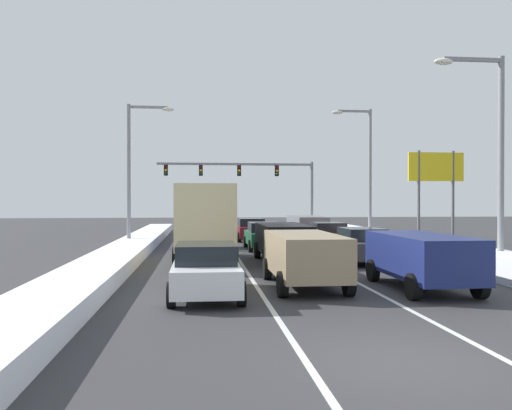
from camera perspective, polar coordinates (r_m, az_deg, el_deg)
The scene contains 22 objects.
ground_plane at distance 24.43m, azimuth 2.19°, elevation -5.90°, with size 120.00×120.00×0.00m, color #333335.
lane_stripe_between_right_lane_and_center_lane at distance 28.50m, azimuth 4.47°, elevation -4.97°, with size 0.14×42.52×0.01m, color silver.
lane_stripe_between_center_lane_and_left_lane at distance 28.08m, azimuth -2.39°, elevation -5.05°, with size 0.14×42.52×0.01m, color silver.
snow_bank_right_shoulder at distance 29.88m, azimuth 14.54°, elevation -3.89°, with size 1.67×42.52×0.88m, color white.
snow_bank_left_shoulder at distance 28.22m, azimuth -13.23°, elevation -4.47°, with size 2.01×42.52×0.56m, color white.
suv_navy_right_lane_nearest at distance 17.04m, azimuth 17.34°, elevation -5.27°, with size 2.16×4.90×1.67m.
sedan_charcoal_right_lane_second at distance 23.80m, azimuth 11.22°, elevation -4.23°, with size 2.00×4.50×1.51m.
sedan_red_right_lane_third at distance 29.56m, azimuth 7.63°, elevation -3.30°, with size 2.00×4.50×1.51m.
suv_gray_right_lane_fourth at distance 35.44m, azimuth 5.50°, elevation -2.26°, with size 2.16×4.90×1.67m.
suv_tan_center_lane_nearest at distance 16.76m, azimuth 5.20°, elevation -5.34°, with size 2.16×4.90×1.67m.
suv_black_center_lane_second at distance 23.43m, azimuth 2.91°, elevation -3.67°, with size 2.16×4.90×1.67m.
sedan_green_center_lane_third at distance 29.42m, azimuth 0.86°, elevation -3.31°, with size 2.00×4.50×1.51m.
sedan_maroon_center_lane_fourth at distance 35.93m, azimuth -0.56°, elevation -2.62°, with size 2.00×4.50×1.51m.
sedan_white_left_lane_nearest at distance 15.17m, azimuth -5.41°, elevation -6.92°, with size 2.00×4.50×1.51m.
box_truck_left_lane_second at distance 23.12m, azimuth -5.53°, elevation -1.54°, with size 2.53×7.20×3.36m.
sedan_navy_left_lane_third at distance 30.83m, azimuth -6.31°, elevation -3.14°, with size 2.00×4.50×1.51m.
sedan_charcoal_left_lane_fourth at distance 36.38m, azimuth -6.26°, elevation -2.58°, with size 2.00×4.50×1.51m.
traffic_light_gantry at distance 47.50m, azimuth -0.25°, elevation 3.12°, with size 14.00×0.47×6.20m.
street_lamp_right_near at distance 21.15m, azimuth 23.97°, elevation 6.03°, with size 2.66×0.36×7.95m.
street_lamp_right_mid at distance 35.44m, azimuth 11.62°, elevation 4.44°, with size 2.66×0.36×8.68m.
street_lamp_left_mid at distance 31.00m, azimuth -12.86°, elevation 4.52°, with size 2.66×0.36×8.18m.
roadside_sign_right at distance 31.33m, azimuth 18.77°, elevation 2.85°, with size 3.20×0.16×5.50m.
Camera 1 is at (-3.48, -8.57, 2.72)m, focal length 37.23 mm.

